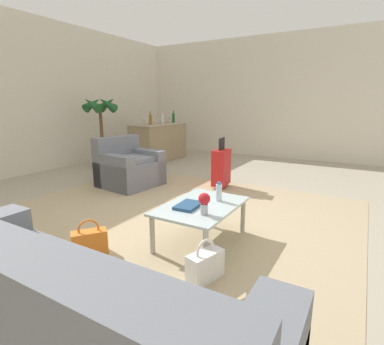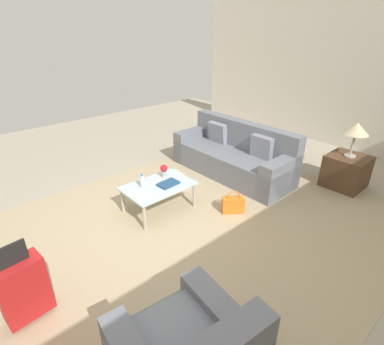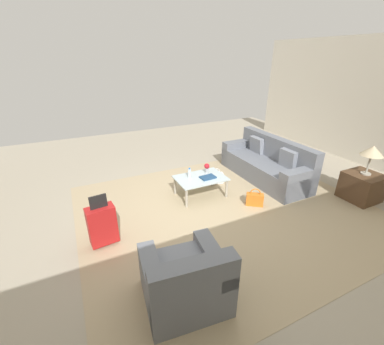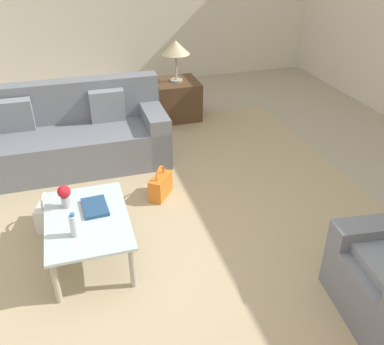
# 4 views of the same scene
# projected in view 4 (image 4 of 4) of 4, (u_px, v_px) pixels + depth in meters

# --- Properties ---
(ground_plane) EXTENTS (12.00, 12.00, 0.00)m
(ground_plane) POSITION_uv_depth(u_px,v_px,m) (159.00, 276.00, 3.48)
(ground_plane) COLOR #A89E89
(area_rug) EXTENTS (5.20, 4.40, 0.01)m
(area_rug) POSITION_uv_depth(u_px,v_px,m) (166.00, 228.00, 4.03)
(area_rug) COLOR tan
(area_rug) RESTS_ON ground
(couch) EXTENTS (0.87, 2.29, 0.94)m
(couch) POSITION_uv_depth(u_px,v_px,m) (66.00, 139.00, 4.99)
(couch) COLOR slate
(couch) RESTS_ON ground
(coffee_table) EXTENTS (0.99, 0.67, 0.41)m
(coffee_table) POSITION_uv_depth(u_px,v_px,m) (87.00, 223.00, 3.51)
(coffee_table) COLOR silver
(coffee_table) RESTS_ON ground
(water_bottle) EXTENTS (0.06, 0.06, 0.20)m
(water_bottle) POSITION_uv_depth(u_px,v_px,m) (74.00, 225.00, 3.25)
(water_bottle) COLOR silver
(water_bottle) RESTS_ON coffee_table
(coffee_table_book) EXTENTS (0.31, 0.22, 0.03)m
(coffee_table_book) POSITION_uv_depth(u_px,v_px,m) (95.00, 207.00, 3.60)
(coffee_table_book) COLOR navy
(coffee_table_book) RESTS_ON coffee_table
(flower_vase) EXTENTS (0.11, 0.11, 0.21)m
(flower_vase) POSITION_uv_depth(u_px,v_px,m) (64.00, 194.00, 3.57)
(flower_vase) COLOR #B2B7BC
(flower_vase) RESTS_ON coffee_table
(side_table) EXTENTS (0.61, 0.61, 0.55)m
(side_table) POSITION_uv_depth(u_px,v_px,m) (177.00, 99.00, 6.24)
(side_table) COLOR #513823
(side_table) RESTS_ON ground
(table_lamp) EXTENTS (0.40, 0.40, 0.57)m
(table_lamp) POSITION_uv_depth(u_px,v_px,m) (176.00, 48.00, 5.88)
(table_lamp) COLOR #ADA899
(table_lamp) RESTS_ON side_table
(handbag_orange) EXTENTS (0.34, 0.30, 0.36)m
(handbag_orange) POSITION_uv_depth(u_px,v_px,m) (161.00, 186.00, 4.45)
(handbag_orange) COLOR orange
(handbag_orange) RESTS_ON ground
(handbag_white) EXTENTS (0.35, 0.22, 0.36)m
(handbag_white) POSITION_uv_depth(u_px,v_px,m) (47.00, 214.00, 4.02)
(handbag_white) COLOR white
(handbag_white) RESTS_ON ground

